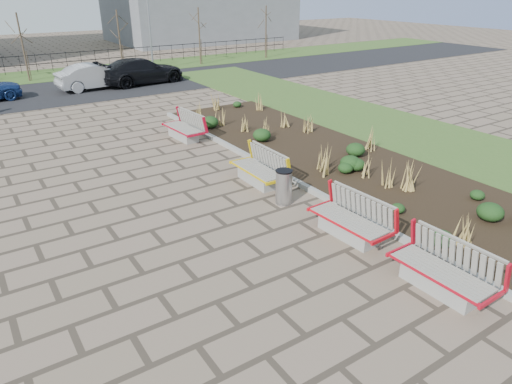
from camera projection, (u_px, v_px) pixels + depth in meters
ground at (278, 310)px, 8.49m from camera, size 120.00×120.00×0.00m
planting_bed at (340, 162)px, 15.40m from camera, size 4.50×18.00×0.10m
planting_curb at (285, 176)px, 14.22m from camera, size 0.16×18.00×0.15m
grass_verge_near at (430, 139)px, 17.80m from camera, size 5.00×38.00×0.04m
grass_verge_far at (26, 77)px, 29.74m from camera, size 80.00×5.00×0.04m
road at (44, 94)px, 25.19m from camera, size 80.00×7.00×0.02m
bench_a at (442, 269)px, 8.83m from camera, size 0.94×2.12×1.00m
bench_b at (349, 218)px, 10.76m from camera, size 1.01×2.14×1.00m
bench_c at (258, 168)px, 13.72m from camera, size 0.93×2.11×1.00m
bench_d at (183, 126)px, 17.72m from camera, size 1.04×2.16×1.00m
litter_bin at (284, 187)px, 12.44m from camera, size 0.45×0.45×0.96m
car_silver at (96, 76)px, 26.20m from camera, size 4.42×1.80×1.42m
car_black at (141, 71)px, 27.54m from camera, size 5.43×2.72×1.51m
tree_c at (23, 47)px, 27.76m from camera, size 1.40×1.40×4.00m
tree_d at (120, 41)px, 30.78m from camera, size 1.40×1.40×4.00m
tree_e at (199, 36)px, 33.79m from camera, size 1.40×1.40×4.00m
tree_f at (266, 32)px, 36.80m from camera, size 1.40×1.40×4.00m
lamp_east at (149, 25)px, 30.99m from camera, size 0.24×0.60×6.00m
railing_fence at (20, 64)px, 30.62m from camera, size 44.00×0.10×1.20m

